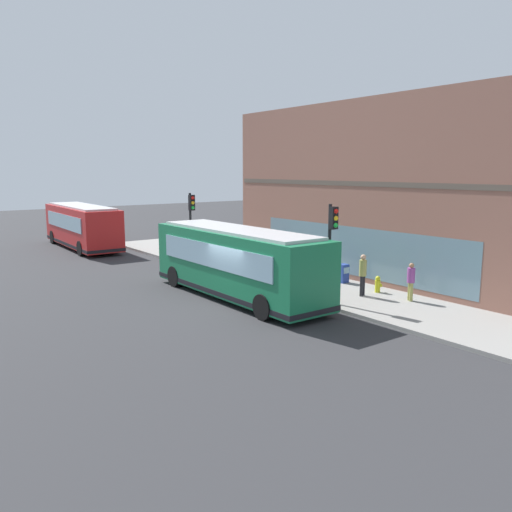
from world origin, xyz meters
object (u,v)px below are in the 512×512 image
traffic_light_down_block (191,215)px  traffic_light_near_corner (332,235)px  fire_hydrant (378,284)px  city_bus_far_down_street (82,227)px  pedestrian_by_light_pole (411,279)px  newspaper_vending_box (343,273)px  city_bus_nearside (237,263)px  pedestrian_walking_along_curb (363,272)px  pedestrian_near_hydrant (231,244)px

traffic_light_down_block → traffic_light_near_corner: bearing=-90.7°
fire_hydrant → city_bus_far_down_street: bearing=104.7°
pedestrian_by_light_pole → newspaper_vending_box: pedestrian_by_light_pole is taller
city_bus_nearside → pedestrian_walking_along_curb: (4.20, -3.49, -0.34)m
traffic_light_down_block → pedestrian_by_light_pole: (2.81, -13.27, -1.93)m
fire_hydrant → newspaper_vending_box: bearing=84.0°
city_bus_nearside → traffic_light_down_block: size_ratio=2.46×
traffic_light_down_block → pedestrian_by_light_pole: bearing=-78.0°
pedestrian_by_light_pole → newspaper_vending_box: (0.35, 4.15, -0.46)m
traffic_light_down_block → city_bus_nearside: bearing=-106.4°
traffic_light_down_block → city_bus_far_down_street: bearing=105.3°
city_bus_far_down_street → traffic_light_near_corner: 22.35m
traffic_light_near_corner → newspaper_vending_box: 4.72m
city_bus_nearside → city_bus_far_down_street: bearing=91.7°
city_bus_nearside → pedestrian_by_light_pole: (5.16, -5.27, -0.49)m
city_bus_far_down_street → pedestrian_walking_along_curb: size_ratio=5.54×
fire_hydrant → pedestrian_walking_along_curb: pedestrian_walking_along_curb is taller
fire_hydrant → newspaper_vending_box: newspaper_vending_box is taller
city_bus_nearside → traffic_light_down_block: bearing=73.6°
pedestrian_near_hydrant → pedestrian_by_light_pole: bearing=-88.5°
pedestrian_near_hydrant → pedestrian_by_light_pole: size_ratio=1.03×
traffic_light_down_block → pedestrian_near_hydrant: (2.47, -0.46, -1.90)m
pedestrian_near_hydrant → fire_hydrant: bearing=-87.7°
city_bus_far_down_street → traffic_light_near_corner: traffic_light_near_corner is taller
city_bus_far_down_street → newspaper_vending_box: city_bus_far_down_street is taller
city_bus_nearside → city_bus_far_down_street: (-0.55, 18.60, 0.00)m
traffic_light_near_corner → newspaper_vending_box: (3.29, 2.41, -2.38)m
city_bus_nearside → traffic_light_down_block: (2.35, 8.00, 1.44)m
pedestrian_near_hydrant → newspaper_vending_box: 8.70m
newspaper_vending_box → city_bus_nearside: bearing=168.5°
city_bus_nearside → city_bus_far_down_street: 18.61m
city_bus_far_down_street → traffic_light_near_corner: (2.77, -22.13, 1.43)m
city_bus_far_down_street → newspaper_vending_box: size_ratio=11.23×
traffic_light_near_corner → traffic_light_down_block: bearing=89.3°
city_bus_far_down_street → pedestrian_near_hydrant: size_ratio=6.10×
pedestrian_near_hydrant → pedestrian_walking_along_curb: bearing=-93.2°
traffic_light_down_block → newspaper_vending_box: traffic_light_down_block is taller
city_bus_nearside → pedestrian_by_light_pole: 7.40m
city_bus_far_down_street → traffic_light_down_block: traffic_light_down_block is taller
city_bus_far_down_street → traffic_light_down_block: bearing=-74.7°
traffic_light_down_block → fire_hydrant: (2.91, -11.46, -2.48)m
city_bus_nearside → traffic_light_down_block: traffic_light_down_block is taller
city_bus_far_down_street → pedestrian_walking_along_curb: city_bus_far_down_street is taller
city_bus_nearside → city_bus_far_down_street: size_ratio=0.99×
pedestrian_near_hydrant → pedestrian_by_light_pole: 12.82m
city_bus_far_down_street → newspaper_vending_box: 20.65m
fire_hydrant → pedestrian_near_hydrant: (-0.44, 11.00, 0.59)m
city_bus_nearside → newspaper_vending_box: size_ratio=11.17×
city_bus_nearside → traffic_light_near_corner: (2.22, -3.53, 1.43)m
traffic_light_near_corner → pedestrian_walking_along_curb: bearing=1.1°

